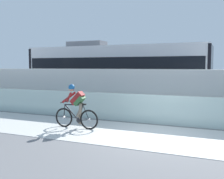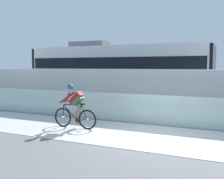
# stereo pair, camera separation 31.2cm
# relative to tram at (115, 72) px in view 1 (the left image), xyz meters

# --- Properties ---
(ground_plane) EXTENTS (200.00, 200.00, 0.00)m
(ground_plane) POSITION_rel_tram_xyz_m (4.13, -6.85, -1.89)
(ground_plane) COLOR slate
(bike_path_deck) EXTENTS (32.00, 3.20, 0.01)m
(bike_path_deck) POSITION_rel_tram_xyz_m (4.13, -6.85, -1.89)
(bike_path_deck) COLOR beige
(bike_path_deck) RESTS_ON ground
(glass_parapet) EXTENTS (32.00, 0.05, 1.14)m
(glass_parapet) POSITION_rel_tram_xyz_m (4.13, -5.00, -1.32)
(glass_parapet) COLOR #ADC6C1
(glass_parapet) RESTS_ON ground
(concrete_barrier_wall) EXTENTS (32.00, 0.36, 2.13)m
(concrete_barrier_wall) POSITION_rel_tram_xyz_m (4.13, -3.20, -0.83)
(concrete_barrier_wall) COLOR silver
(concrete_barrier_wall) RESTS_ON ground
(tram_rail_near) EXTENTS (32.00, 0.08, 0.01)m
(tram_rail_near) POSITION_rel_tram_xyz_m (4.13, -0.72, -1.89)
(tram_rail_near) COLOR #595654
(tram_rail_near) RESTS_ON ground
(tram_rail_far) EXTENTS (32.00, 0.08, 0.01)m
(tram_rail_far) POSITION_rel_tram_xyz_m (4.13, 0.72, -1.89)
(tram_rail_far) COLOR #595654
(tram_rail_far) RESTS_ON ground
(tram) EXTENTS (11.06, 2.54, 3.81)m
(tram) POSITION_rel_tram_xyz_m (0.00, 0.00, 0.00)
(tram) COLOR silver
(tram) RESTS_ON ground
(cyclist_on_bike) EXTENTS (1.77, 0.58, 1.61)m
(cyclist_on_bike) POSITION_rel_tram_xyz_m (1.27, -6.85, -1.11)
(cyclist_on_bike) COLOR black
(cyclist_on_bike) RESTS_ON ground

